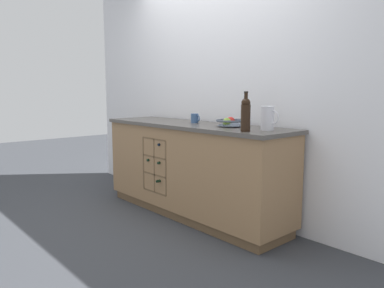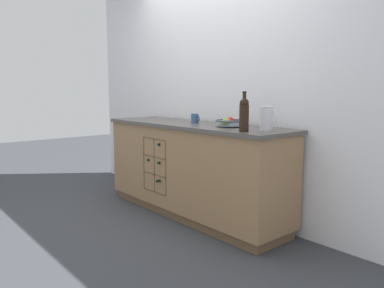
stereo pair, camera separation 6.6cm
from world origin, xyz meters
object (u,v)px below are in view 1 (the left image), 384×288
object	(u,v)px
fruit_bowl	(231,122)
ceramic_mug	(195,118)
standing_wine_bottle	(246,114)
white_pitcher	(268,118)

from	to	relation	value
fruit_bowl	ceramic_mug	xyz separation A→B (m)	(-0.50, 0.02, 0.01)
standing_wine_bottle	ceramic_mug	bearing A→B (deg)	164.73
fruit_bowl	standing_wine_bottle	world-z (taller)	standing_wine_bottle
fruit_bowl	ceramic_mug	bearing A→B (deg)	177.49
ceramic_mug	standing_wine_bottle	distance (m)	0.89
fruit_bowl	white_pitcher	xyz separation A→B (m)	(0.41, -0.01, 0.06)
white_pitcher	fruit_bowl	bearing A→B (deg)	179.11
white_pitcher	standing_wine_bottle	size ratio (longest dim) A/B	0.62
white_pitcher	ceramic_mug	size ratio (longest dim) A/B	1.73
standing_wine_bottle	fruit_bowl	bearing A→B (deg)	148.93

